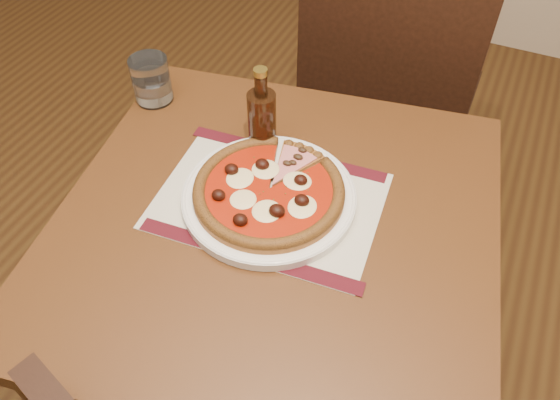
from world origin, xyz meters
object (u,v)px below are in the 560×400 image
object	(u,v)px
chair_far	(388,93)
table	(276,251)
plate	(269,197)
water_glass	(151,80)
bottle	(262,119)
pizza	(269,190)

from	to	relation	value
chair_far	table	bearing A→B (deg)	87.52
chair_far	plate	size ratio (longest dim) A/B	2.98
table	chair_far	world-z (taller)	chair_far
table	plate	world-z (taller)	plate
water_glass	plate	bearing A→B (deg)	-25.36
plate	water_glass	size ratio (longest dim) A/B	3.17
table	water_glass	xyz separation A→B (m)	(-0.40, 0.21, 0.15)
plate	bottle	xyz separation A→B (m)	(-0.08, 0.13, 0.06)
chair_far	water_glass	size ratio (longest dim) A/B	9.45
plate	bottle	world-z (taller)	bottle
pizza	water_glass	size ratio (longest dim) A/B	2.75
table	bottle	bearing A→B (deg)	122.61
table	bottle	size ratio (longest dim) A/B	4.83
bottle	plate	bearing A→B (deg)	-59.74
chair_far	water_glass	world-z (taller)	chair_far
table	pizza	xyz separation A→B (m)	(-0.03, 0.03, 0.13)
bottle	pizza	bearing A→B (deg)	-59.83
pizza	water_glass	xyz separation A→B (m)	(-0.37, 0.18, 0.02)
plate	water_glass	bearing A→B (deg)	154.64
chair_far	plate	bearing A→B (deg)	84.96
plate	table	bearing A→B (deg)	-49.41
table	plate	size ratio (longest dim) A/B	2.81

